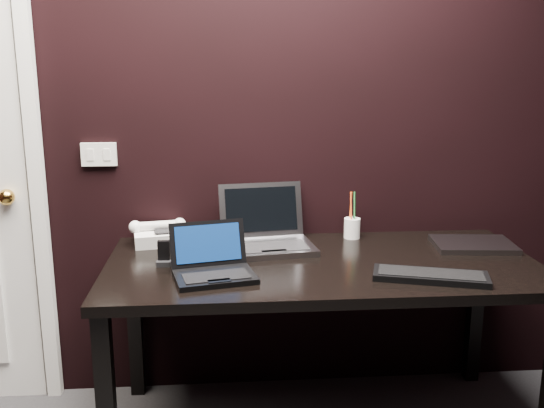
{
  "coord_description": "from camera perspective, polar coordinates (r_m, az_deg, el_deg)",
  "views": [
    {
      "loc": [
        -0.08,
        -0.86,
        1.5
      ],
      "look_at": [
        0.1,
        1.35,
        0.99
      ],
      "focal_mm": 40.0,
      "sensor_mm": 36.0,
      "label": 1
    }
  ],
  "objects": [
    {
      "name": "silver_laptop",
      "position": [
        2.56,
        -0.49,
        -3.1
      ],
      "size": [
        0.41,
        0.38,
        0.25
      ],
      "color": "#97969B",
      "rests_on": "desk"
    },
    {
      "name": "pen_cup",
      "position": [
        2.73,
        7.54,
        -2.18
      ],
      "size": [
        0.1,
        0.1,
        0.21
      ],
      "color": "white",
      "rests_on": "desk"
    },
    {
      "name": "ext_keyboard",
      "position": [
        2.28,
        14.7,
        -6.56
      ],
      "size": [
        0.43,
        0.25,
        0.03
      ],
      "color": "black",
      "rests_on": "desk"
    },
    {
      "name": "wall_switch",
      "position": [
        2.73,
        -15.98,
        4.51
      ],
      "size": [
        0.15,
        0.02,
        0.1
      ],
      "color": "silver",
      "rests_on": "wall_back"
    },
    {
      "name": "closed_laptop",
      "position": [
        2.72,
        18.4,
        -3.63
      ],
      "size": [
        0.35,
        0.27,
        0.02
      ],
      "color": "gray",
      "rests_on": "desk"
    },
    {
      "name": "desk",
      "position": [
        2.44,
        4.73,
        -7.11
      ],
      "size": [
        1.7,
        0.8,
        0.74
      ],
      "color": "black",
      "rests_on": "ground"
    },
    {
      "name": "netbook",
      "position": [
        2.24,
        -5.59,
        -5.89
      ],
      "size": [
        0.33,
        0.31,
        0.18
      ],
      "color": "black",
      "rests_on": "desk"
    },
    {
      "name": "desk_phone",
      "position": [
        2.67,
        -10.69,
        -2.78
      ],
      "size": [
        0.25,
        0.21,
        0.12
      ],
      "color": "white",
      "rests_on": "desk"
    },
    {
      "name": "mobile_phone",
      "position": [
        2.39,
        -10.14,
        -4.85
      ],
      "size": [
        0.06,
        0.05,
        0.1
      ],
      "color": "black",
      "rests_on": "desk"
    },
    {
      "name": "wall_back",
      "position": [
        2.67,
        -2.86,
        8.71
      ],
      "size": [
        4.0,
        0.0,
        4.0
      ],
      "primitive_type": "plane",
      "rotation": [
        1.57,
        0.0,
        0.0
      ],
      "color": "black",
      "rests_on": "ground"
    }
  ]
}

